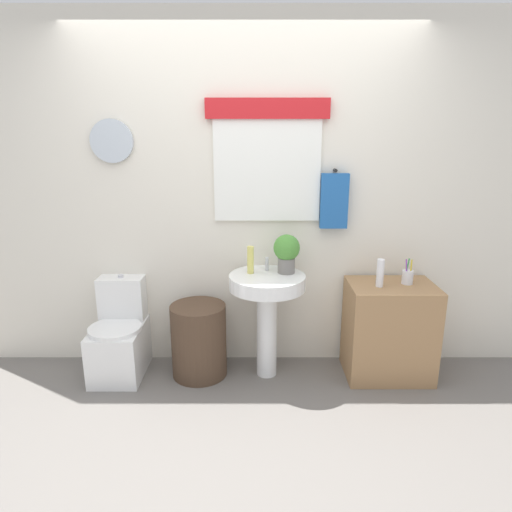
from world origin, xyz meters
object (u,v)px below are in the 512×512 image
Objects in this scene: wooden_cabinet at (389,330)px; soap_bottle at (251,260)px; pedestal_sink at (267,299)px; laundry_hamper at (199,340)px; lotion_bottle at (380,273)px; toilet at (120,338)px; toothbrush_cup at (408,277)px; potted_plant at (287,251)px.

wooden_cabinet is 3.58× the size of soap_bottle.
pedestal_sink is 1.10× the size of wooden_cabinet.
lotion_bottle reaches higher than laundry_hamper.
toilet is 3.97× the size of toothbrush_cup.
laundry_hamper is 1.41m from lotion_bottle.
soap_bottle reaches higher than toilet.
potted_plant is (-0.77, 0.06, 0.59)m from wooden_cabinet.
potted_plant is at bearing 175.52° from wooden_cabinet.
laundry_hamper is at bearing -172.63° from soap_bottle.
laundry_hamper is 2.75× the size of lotion_bottle.
toothbrush_cup is at bearing 1.13° from pedestal_sink.
toothbrush_cup reaches higher than pedestal_sink.
wooden_cabinet is at bearing -169.53° from toothbrush_cup.
toothbrush_cup is at bearing 0.75° from laundry_hamper.
potted_plant is at bearing 5.30° from laundry_hamper.
pedestal_sink is 3.91× the size of lotion_bottle.
toothbrush_cup is at bearing 15.48° from lotion_bottle.
pedestal_sink is 1.03m from toothbrush_cup.
pedestal_sink is (1.11, -0.03, 0.33)m from toilet.
wooden_cabinet is 0.97m from potted_plant.
potted_plant reaches higher than pedestal_sink.
pedestal_sink is at bearing -1.77° from toilet.
pedestal_sink is at bearing -156.80° from potted_plant.
pedestal_sink reaches higher than toilet.
laundry_hamper is 1.95× the size of potted_plant.
toilet is 0.60m from laundry_hamper.
toothbrush_cup reaches higher than wooden_cabinet.
laundry_hamper is 1.60m from toothbrush_cup.
laundry_hamper is at bearing -180.00° from pedestal_sink.
lotion_bottle is (-0.11, -0.04, 0.46)m from wooden_cabinet.
wooden_cabinet is 0.47m from lotion_bottle.
laundry_hamper is 2.99× the size of toothbrush_cup.
potted_plant is at bearing 23.20° from pedestal_sink.
pedestal_sink is 0.83m from lotion_bottle.
lotion_bottle is (0.66, -0.10, -0.13)m from potted_plant.
soap_bottle is at bearing 174.39° from lotion_bottle.
pedestal_sink is at bearing -178.87° from toothbrush_cup.
wooden_cabinet is at bearing -0.00° from pedestal_sink.
soap_bottle is 1.14m from toothbrush_cup.
laundry_hamper is at bearing -3.27° from toilet.
wooden_cabinet is (1.41, 0.00, 0.08)m from laundry_hamper.
soap_bottle reaches higher than laundry_hamper.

